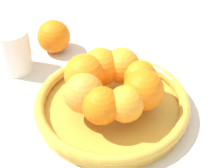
{
  "coord_description": "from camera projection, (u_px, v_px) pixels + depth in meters",
  "views": [
    {
      "loc": [
        -0.17,
        0.51,
        0.53
      ],
      "look_at": [
        0.0,
        0.0,
        0.07
      ],
      "focal_mm": 60.0,
      "sensor_mm": 36.0,
      "label": 1
    }
  ],
  "objects": [
    {
      "name": "drinking_glass",
      "position": [
        14.0,
        51.0,
        0.83
      ],
      "size": [
        0.07,
        0.07,
        0.1
      ],
      "primitive_type": "cylinder",
      "color": "white",
      "rests_on": "ground_plane"
    },
    {
      "name": "ground_plane",
      "position": [
        112.0,
        112.0,
        0.76
      ],
      "size": [
        4.0,
        4.0,
        0.0
      ],
      "primitive_type": "plane",
      "color": "beige"
    },
    {
      "name": "stray_orange",
      "position": [
        54.0,
        36.0,
        0.9
      ],
      "size": [
        0.08,
        0.08,
        0.08
      ],
      "primitive_type": "sphere",
      "color": "orange",
      "rests_on": "ground_plane"
    },
    {
      "name": "fruit_bowl",
      "position": [
        112.0,
        105.0,
        0.75
      ],
      "size": [
        0.31,
        0.31,
        0.04
      ],
      "color": "gold",
      "rests_on": "ground_plane"
    },
    {
      "name": "orange_pile",
      "position": [
        111.0,
        83.0,
        0.71
      ],
      "size": [
        0.2,
        0.19,
        0.08
      ],
      "color": "orange",
      "rests_on": "fruit_bowl"
    }
  ]
}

